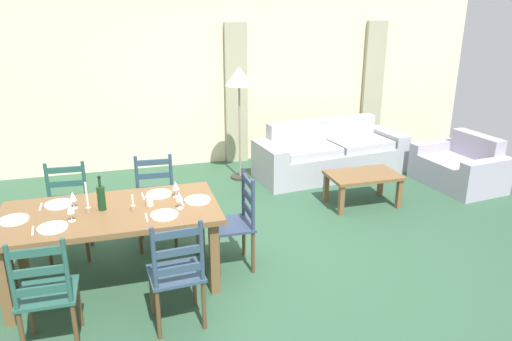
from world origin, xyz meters
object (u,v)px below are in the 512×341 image
Objects in this scene: dining_chair_head_east at (237,221)px; wine_glass_near_right at (179,197)px; couch at (329,155)px; standing_lamp at (239,83)px; dining_table at (111,219)px; armchair_upholstered at (462,168)px; dining_chair_near_right at (177,273)px; dining_chair_far_left at (68,211)px; wine_glass_far_left at (73,197)px; dining_chair_far_right at (156,201)px; wine_glass_near_left at (70,209)px; wine_bottle at (101,197)px; coffee_table at (363,179)px; wine_glass_far_right at (176,186)px; dining_chair_near_left at (46,294)px; coffee_cup_primary at (149,201)px.

dining_chair_head_east is 0.69m from wine_glass_near_right.
standing_lamp reaches higher than couch.
dining_chair_head_east reaches higher than wine_glass_near_right.
dining_table is 1.52× the size of armchair_upholstered.
dining_chair_near_right is 1.05m from dining_chair_head_east.
dining_chair_far_left is 0.41× the size of couch.
armchair_upholstered is (5.08, 1.20, -0.61)m from wine_glass_far_left.
dining_chair_far_right reaches higher than wine_glass_far_left.
armchair_upholstered is at bearing 16.16° from wine_glass_near_left.
wine_bottle is at bearing 124.04° from dining_chair_near_right.
dining_chair_far_right is 2.65m from coffee_table.
armchair_upholstered is at bearing 13.23° from wine_glass_far_left.
coffee_table is at bearing 19.26° from dining_table.
coffee_table is (2.47, 1.20, -0.51)m from wine_glass_near_right.
couch is (3.59, 1.54, -0.19)m from dining_chair_far_left.
dining_chair_far_right is 5.96× the size of wine_glass_near_right.
dining_chair_near_right is 4.06m from couch.
standing_lamp reaches higher than wine_glass_near_right.
wine_glass_far_left is 0.91m from wine_glass_far_right.
dining_chair_near_left is at bearing -148.83° from wine_glass_near_right.
wine_glass_far_right is at bearing 167.85° from dining_chair_head_east.
armchair_upholstered is at bearing 21.90° from dining_chair_near_left.
wine_bottle is 0.68m from wine_glass_near_right.
standing_lamp is (1.21, 2.32, 0.55)m from wine_glass_far_right.
wine_glass_near_right is at bearing -40.21° from dining_chair_far_left.
dining_chair_near_right reaches higher than couch.
couch is 2.62× the size of coffee_table.
dining_chair_head_east is 0.87m from coffee_cup_primary.
wine_bottle is at bearing 176.80° from coffee_cup_primary.
armchair_upholstered is 0.76× the size of standing_lamp.
wine_glass_far_right reaches higher than dining_table.
standing_lamp reaches higher than wine_bottle.
dining_chair_far_left is at bearing 88.59° from dining_chair_near_left.
wine_glass_near_left is at bearing -155.43° from dining_table.
dining_chair_far_right is 1.00× the size of dining_chair_head_east.
coffee_cup_primary is (0.35, 0.01, 0.13)m from dining_table.
wine_glass_far_right is at bearing 89.77° from wine_glass_near_right.
dining_chair_head_east is 10.67× the size of coffee_cup_primary.
dining_chair_near_left is 0.76m from wine_glass_near_left.
dining_chair_far_right is at bearing -172.96° from coffee_table.
dining_chair_head_east is (1.60, -0.72, 0.00)m from dining_chair_far_left.
dining_chair_head_east is (1.16, 0.03, -0.19)m from dining_table.
wine_bottle is (-1.22, 0.01, 0.39)m from dining_chair_head_east.
couch is (3.46, 2.43, -0.57)m from wine_glass_near_left.
wine_glass_far_left is (-0.24, 0.10, -0.01)m from wine_bottle.
coffee_cup_primary is (0.82, 0.79, 0.32)m from dining_chair_near_left.
dining_chair_far_right is at bearing 58.87° from dining_chair_near_left.
wine_glass_far_right is at bearing -159.49° from coffee_table.
armchair_upholstered is at bearing 19.79° from dining_chair_head_east.
dining_table is 2.11× the size of coffee_table.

